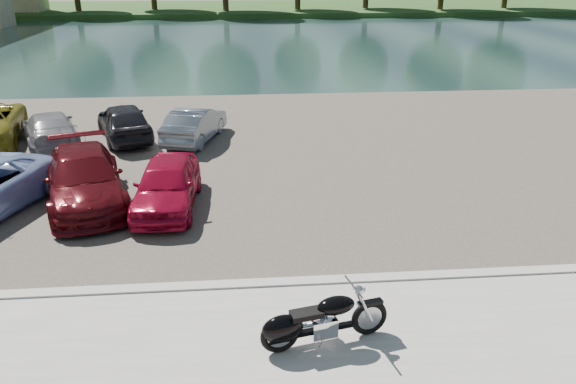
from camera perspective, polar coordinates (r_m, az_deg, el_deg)
name	(u,v)px	position (r m, az deg, el deg)	size (l,w,h in m)	color
ground	(341,345)	(10.27, 5.44, -15.24)	(200.00, 200.00, 0.00)	#595447
promenade	(352,382)	(9.48, 6.56, -18.66)	(60.00, 6.00, 0.10)	#9E9C94
kerb	(325,282)	(11.85, 3.76, -9.10)	(60.00, 0.30, 0.14)	#9E9C94
parking_lot	(288,150)	(20.04, -0.03, 4.29)	(60.00, 18.00, 0.04)	#3D3931
river	(258,42)	(48.41, -3.08, 14.96)	(120.00, 40.00, 0.00)	#1B3131
far_bank	(249,8)	(80.21, -3.97, 18.11)	(120.00, 24.00, 0.60)	#224D1B
motorcycle	(314,322)	(9.81, 2.61, -13.08)	(2.30, 0.89, 1.05)	black
car_3	(84,179)	(16.32, -19.98, 1.29)	(1.99, 4.89, 1.42)	#4E0B10
car_4	(167,184)	(15.41, -12.20, 0.77)	(1.57, 3.90, 1.33)	#A40A2B
car_7	(50,129)	(22.12, -23.02, 5.93)	(1.71, 4.20, 1.22)	gray
car_8	(124,121)	(21.93, -16.32, 6.91)	(1.62, 4.04, 1.37)	black
car_9	(195,124)	(21.18, -9.46, 6.80)	(1.32, 3.79, 1.25)	slate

